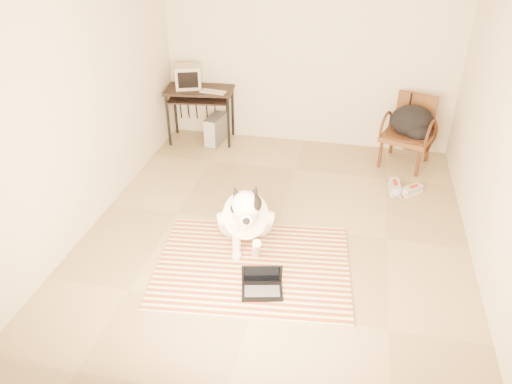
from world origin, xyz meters
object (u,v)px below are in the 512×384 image
(laptop, at_px, (262,284))
(pc_tower, at_px, (216,130))
(rattan_chair, at_px, (409,131))
(dog, at_px, (246,217))
(backpack, at_px, (413,123))
(computer_desk, at_px, (200,97))
(crt_monitor, at_px, (188,76))

(laptop, distance_m, pc_tower, 3.25)
(laptop, relative_size, pc_tower, 0.92)
(pc_tower, distance_m, rattan_chair, 2.68)
(pc_tower, xyz_separation_m, rattan_chair, (2.67, -0.08, 0.26))
(dog, relative_size, backpack, 2.07)
(computer_desk, distance_m, backpack, 2.92)
(dog, xyz_separation_m, crt_monitor, (-1.38, 2.41, 0.59))
(dog, bearing_deg, rattan_chair, 53.40)
(dog, bearing_deg, pc_tower, 112.96)
(rattan_chair, bearing_deg, pc_tower, 178.37)
(rattan_chair, bearing_deg, backpack, -64.86)
(pc_tower, bearing_deg, crt_monitor, 169.21)
(crt_monitor, bearing_deg, laptop, -61.13)
(computer_desk, distance_m, crt_monitor, 0.32)
(dog, height_order, crt_monitor, crt_monitor)
(crt_monitor, bearing_deg, backpack, -3.85)
(dog, xyz_separation_m, laptop, (0.30, -0.65, -0.27))
(backpack, bearing_deg, crt_monitor, 176.15)
(pc_tower, height_order, backpack, backpack)
(laptop, xyz_separation_m, rattan_chair, (1.37, 2.91, 0.37))
(laptop, bearing_deg, pc_tower, 113.40)
(crt_monitor, relative_size, pc_tower, 0.97)
(backpack, bearing_deg, dog, -127.73)
(pc_tower, height_order, rattan_chair, rattan_chair)
(dog, bearing_deg, laptop, -65.06)
(crt_monitor, relative_size, rattan_chair, 0.48)
(dog, height_order, computer_desk, dog)
(dog, xyz_separation_m, backpack, (1.70, 2.20, 0.25))
(computer_desk, height_order, crt_monitor, crt_monitor)
(laptop, distance_m, computer_desk, 3.43)
(dog, relative_size, pc_tower, 2.50)
(backpack, bearing_deg, laptop, -116.16)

